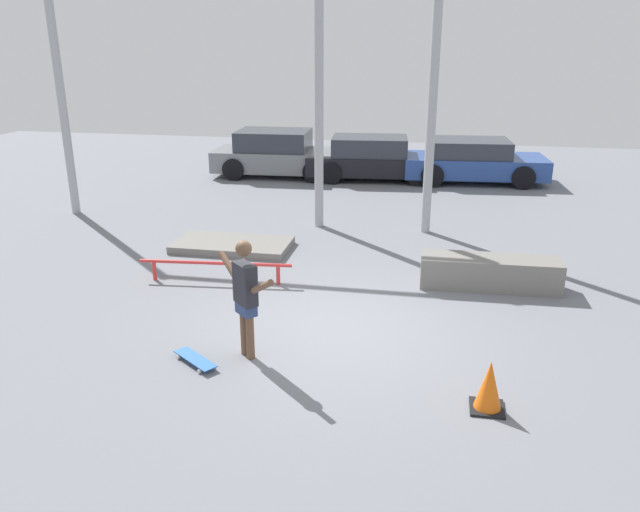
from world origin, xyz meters
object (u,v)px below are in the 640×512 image
(skateboarder, at_px, (246,293))
(parked_car_grey, at_px, (278,154))
(parked_car_blue, at_px, (473,161))
(grind_box, at_px, (490,272))
(skateboard, at_px, (195,359))
(parked_car_black, at_px, (373,159))
(manual_pad, at_px, (233,245))
(grind_rail, at_px, (215,266))
(traffic_cone, at_px, (489,386))

(skateboarder, height_order, parked_car_grey, skateboarder)
(parked_car_blue, bearing_deg, parked_car_grey, 177.57)
(grind_box, xyz_separation_m, parked_car_blue, (0.03, 8.67, 0.35))
(skateboarder, relative_size, skateboard, 2.24)
(skateboarder, relative_size, parked_car_blue, 0.39)
(grind_box, bearing_deg, parked_car_black, 109.29)
(manual_pad, bearing_deg, grind_rail, -80.62)
(parked_car_blue, bearing_deg, manual_pad, -128.84)
(skateboard, relative_size, grind_rail, 0.27)
(manual_pad, distance_m, parked_car_black, 7.58)
(skateboarder, distance_m, parked_car_grey, 11.90)
(traffic_cone, bearing_deg, parked_car_grey, 114.79)
(skateboarder, distance_m, manual_pad, 4.74)
(skateboard, xyz_separation_m, parked_car_black, (1.06, 11.96, 0.56))
(skateboarder, distance_m, parked_car_black, 11.63)
(manual_pad, bearing_deg, skateboarder, -69.09)
(grind_box, relative_size, grind_rail, 0.87)
(skateboarder, bearing_deg, skateboard, -107.48)
(skateboard, relative_size, grind_box, 0.31)
(skateboard, distance_m, grind_rail, 2.96)
(skateboarder, bearing_deg, parked_car_grey, 146.81)
(grind_box, distance_m, traffic_cone, 3.91)
(parked_car_grey, height_order, parked_car_blue, parked_car_grey)
(manual_pad, bearing_deg, parked_car_blue, 55.88)
(grind_rail, relative_size, traffic_cone, 4.38)
(parked_car_black, bearing_deg, traffic_cone, -82.90)
(skateboarder, distance_m, grind_box, 4.69)
(grind_box, distance_m, grind_rail, 4.79)
(skateboarder, xyz_separation_m, grind_box, (3.38, 3.18, -0.66))
(grind_rail, height_order, traffic_cone, traffic_cone)
(skateboarder, height_order, skateboard, skateboarder)
(grind_rail, xyz_separation_m, parked_car_black, (1.79, 9.11, 0.31))
(parked_car_grey, relative_size, parked_car_blue, 0.95)
(manual_pad, relative_size, grind_rail, 0.87)
(manual_pad, relative_size, parked_car_blue, 0.55)
(skateboard, bearing_deg, skateboarder, 64.23)
(skateboard, distance_m, parked_car_blue, 12.85)
(grind_rail, height_order, parked_car_black, parked_car_black)
(skateboard, bearing_deg, parked_car_blue, 107.69)
(manual_pad, bearing_deg, parked_car_grey, 97.12)
(skateboarder, height_order, grind_rail, skateboarder)
(parked_car_grey, xyz_separation_m, parked_car_black, (3.00, 0.01, -0.05))
(parked_car_blue, bearing_deg, grind_rail, -121.80)
(manual_pad, xyz_separation_m, grind_rail, (0.30, -1.84, 0.23))
(parked_car_black, relative_size, parked_car_blue, 0.98)
(parked_car_grey, bearing_deg, skateboarder, -80.08)
(skateboard, bearing_deg, grind_box, 77.28)
(grind_box, xyz_separation_m, traffic_cone, (-0.26, -3.90, 0.03))
(grind_box, bearing_deg, traffic_cone, -93.79)
(grind_rail, xyz_separation_m, parked_car_blue, (4.77, 9.33, 0.31))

